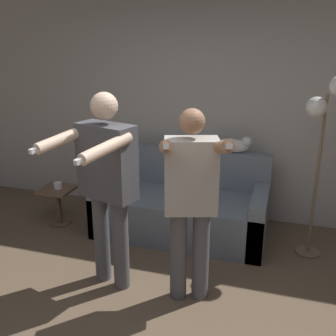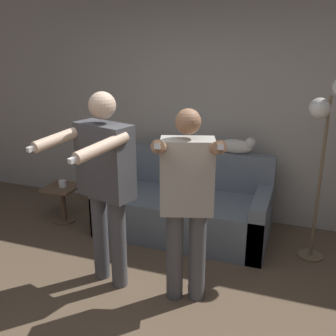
# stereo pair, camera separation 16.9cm
# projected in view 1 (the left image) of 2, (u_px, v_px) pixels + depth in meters

# --- Properties ---
(wall_back) EXTENTS (10.00, 0.05, 2.60)m
(wall_back) POSITION_uv_depth(u_px,v_px,m) (204.00, 111.00, 4.67)
(wall_back) COLOR #B7B2A8
(wall_back) RESTS_ON ground_plane
(couch) EXTENTS (1.88, 0.87, 0.90)m
(couch) POSITION_uv_depth(u_px,v_px,m) (182.00, 208.00, 4.43)
(couch) COLOR slate
(couch) RESTS_ON ground_plane
(person_left) EXTENTS (0.69, 0.79, 1.72)m
(person_left) POSITION_uv_depth(u_px,v_px,m) (106.00, 179.00, 3.27)
(person_left) COLOR #56565B
(person_left) RESTS_ON ground_plane
(person_right) EXTENTS (0.61, 0.75, 1.63)m
(person_right) POSITION_uv_depth(u_px,v_px,m) (191.00, 196.00, 3.08)
(person_right) COLOR #56565B
(person_right) RESTS_ON ground_plane
(cat) EXTENTS (0.53, 0.13, 0.19)m
(cat) POSITION_uv_depth(u_px,v_px,m) (233.00, 145.00, 4.36)
(cat) COLOR silver
(cat) RESTS_ON couch
(floor_lamp) EXTENTS (0.38, 0.24, 1.81)m
(floor_lamp) POSITION_uv_depth(u_px,v_px,m) (326.00, 116.00, 3.62)
(floor_lamp) COLOR #756047
(floor_lamp) RESTS_ON ground_plane
(side_table) EXTENTS (0.37, 0.37, 0.45)m
(side_table) POSITION_uv_depth(u_px,v_px,m) (58.00, 199.00, 4.64)
(side_table) COLOR brown
(side_table) RESTS_ON ground_plane
(cup) EXTENTS (0.09, 0.09, 0.08)m
(cup) POSITION_uv_depth(u_px,v_px,m) (58.00, 186.00, 4.57)
(cup) COLOR white
(cup) RESTS_ON side_table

